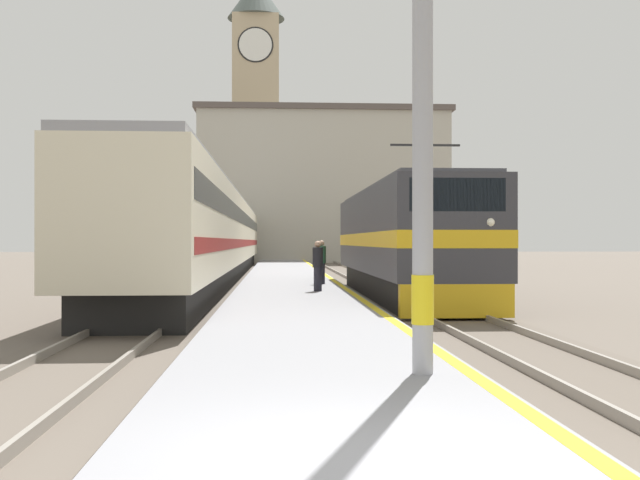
{
  "coord_description": "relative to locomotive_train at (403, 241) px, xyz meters",
  "views": [
    {
      "loc": [
        -0.57,
        -5.46,
        1.92
      ],
      "look_at": [
        1.35,
        27.11,
        1.97
      ],
      "focal_mm": 42.0,
      "sensor_mm": 36.0,
      "label": 1
    }
  ],
  "objects": [
    {
      "name": "ground_plane",
      "position": [
        -3.74,
        10.25,
        -1.92
      ],
      "size": [
        200.0,
        200.0,
        0.0
      ],
      "primitive_type": "plane",
      "color": "#60564C"
    },
    {
      "name": "platform",
      "position": [
        -3.74,
        5.25,
        -1.77
      ],
      "size": [
        3.89,
        140.0,
        0.31
      ],
      "color": "gray",
      "rests_on": "ground"
    },
    {
      "name": "rail_track_near",
      "position": [
        0.0,
        5.25,
        -1.89
      ],
      "size": [
        2.83,
        140.0,
        0.16
      ],
      "color": "#60564C",
      "rests_on": "ground"
    },
    {
      "name": "rail_track_far",
      "position": [
        -7.35,
        5.25,
        -1.89
      ],
      "size": [
        2.83,
        140.0,
        0.16
      ],
      "color": "#60564C",
      "rests_on": "ground"
    },
    {
      "name": "locomotive_train",
      "position": [
        0.0,
        0.0,
        0.0
      ],
      "size": [
        2.92,
        15.6,
        4.73
      ],
      "color": "black",
      "rests_on": "ground"
    },
    {
      "name": "passenger_train",
      "position": [
        -7.35,
        13.66,
        0.32
      ],
      "size": [
        2.92,
        49.35,
        4.19
      ],
      "color": "black",
      "rests_on": "ground"
    },
    {
      "name": "catenary_mast",
      "position": [
        -2.43,
        -16.21,
        2.75
      ],
      "size": [
        2.83,
        0.27,
        8.7
      ],
      "color": "#9E9EA3",
      "rests_on": "platform"
    },
    {
      "name": "person_on_platform",
      "position": [
        -2.6,
        2.83,
        -0.75
      ],
      "size": [
        0.34,
        0.34,
        1.64
      ],
      "color": "#23232D",
      "rests_on": "platform"
    },
    {
      "name": "second_waiting_passenger",
      "position": [
        -2.96,
        -1.16,
        -0.76
      ],
      "size": [
        0.34,
        0.34,
        1.62
      ],
      "color": "#23232D",
      "rests_on": "platform"
    },
    {
      "name": "clock_tower",
      "position": [
        -6.38,
        53.08,
        13.77
      ],
      "size": [
        5.94,
        5.94,
        29.44
      ],
      "color": "tan",
      "rests_on": "ground"
    },
    {
      "name": "station_building",
      "position": [
        -0.03,
        42.95,
        5.06
      ],
      "size": [
        22.86,
        7.38,
        13.91
      ],
      "color": "#B7B2A3",
      "rests_on": "ground"
    }
  ]
}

